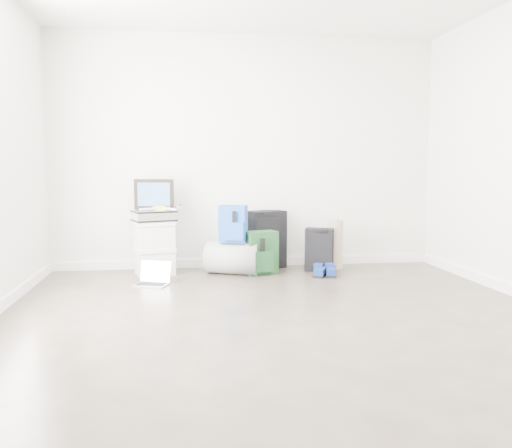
{
  "coord_description": "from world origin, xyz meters",
  "views": [
    {
      "loc": [
        -0.78,
        -3.85,
        1.18
      ],
      "look_at": [
        0.03,
        1.9,
        0.57
      ],
      "focal_mm": 38.0,
      "sensor_mm": 36.0,
      "label": 1
    }
  ],
  "objects": [
    {
      "name": "ground",
      "position": [
        0.0,
        0.0,
        0.0
      ],
      "size": [
        5.0,
        5.0,
        0.0
      ],
      "primitive_type": "plane",
      "color": "#332B25",
      "rests_on": "ground"
    },
    {
      "name": "room_envelope",
      "position": [
        0.0,
        0.02,
        1.72
      ],
      "size": [
        4.52,
        5.02,
        2.71
      ],
      "color": "silver",
      "rests_on": "ground"
    },
    {
      "name": "carry_on",
      "position": [
        0.79,
        2.08,
        0.24
      ],
      "size": [
        0.35,
        0.3,
        0.49
      ],
      "rotation": [
        0.0,
        0.0,
        -0.37
      ],
      "color": "black",
      "rests_on": "ground"
    },
    {
      "name": "duffel_bag",
      "position": [
        -0.2,
        2.05,
        0.18
      ],
      "size": [
        0.67,
        0.56,
        0.36
      ],
      "primitive_type": "cylinder",
      "rotation": [
        0.0,
        1.57,
        -0.42
      ],
      "color": "gray",
      "rests_on": "ground"
    },
    {
      "name": "boxes_stack",
      "position": [
        -1.06,
        2.14,
        0.3
      ],
      "size": [
        0.49,
        0.43,
        0.59
      ],
      "rotation": [
        0.0,
        0.0,
        0.27
      ],
      "color": "silver",
      "rests_on": "ground"
    },
    {
      "name": "large_suitcase",
      "position": [
        0.21,
        2.34,
        0.34
      ],
      "size": [
        0.5,
        0.43,
        0.67
      ],
      "rotation": [
        0.0,
        0.0,
        0.43
      ],
      "color": "black",
      "rests_on": "ground"
    },
    {
      "name": "laptop",
      "position": [
        -1.06,
        1.61,
        0.06
      ],
      "size": [
        0.39,
        0.34,
        0.23
      ],
      "rotation": [
        0.0,
        0.0,
        -0.38
      ],
      "color": "silver",
      "rests_on": "ground"
    },
    {
      "name": "painting",
      "position": [
        -1.06,
        2.24,
        0.88
      ],
      "size": [
        0.44,
        0.14,
        0.34
      ],
      "rotation": [
        0.0,
        0.0,
        -0.26
      ],
      "color": "black",
      "rests_on": "briefcase"
    },
    {
      "name": "rolled_rug",
      "position": [
        1.01,
        2.23,
        0.28
      ],
      "size": [
        0.18,
        0.18,
        0.56
      ],
      "primitive_type": "cylinder",
      "color": "gray",
      "rests_on": "ground"
    },
    {
      "name": "green_backpack",
      "position": [
        0.1,
        1.99,
        0.23
      ],
      "size": [
        0.38,
        0.33,
        0.48
      ],
      "rotation": [
        0.0,
        0.0,
        0.29
      ],
      "color": "#163C1C",
      "rests_on": "ground"
    },
    {
      "name": "blue_backpack",
      "position": [
        -0.2,
        2.01,
        0.55
      ],
      "size": [
        0.33,
        0.29,
        0.41
      ],
      "rotation": [
        0.0,
        0.0,
        -0.32
      ],
      "color": "navy",
      "rests_on": "duffel_bag"
    },
    {
      "name": "briefcase",
      "position": [
        -1.06,
        2.14,
        0.65
      ],
      "size": [
        0.51,
        0.43,
        0.12
      ],
      "primitive_type": "cube",
      "rotation": [
        0.0,
        0.0,
        0.33
      ],
      "color": "#B2B2B7",
      "rests_on": "boxes_stack"
    },
    {
      "name": "drone",
      "position": [
        -0.98,
        2.12,
        0.74
      ],
      "size": [
        0.44,
        0.44,
        0.05
      ],
      "rotation": [
        0.0,
        0.0,
        -0.15
      ],
      "color": "gold",
      "rests_on": "briefcase"
    },
    {
      "name": "shoes",
      "position": [
        0.79,
        1.79,
        0.05
      ],
      "size": [
        0.32,
        0.3,
        0.09
      ],
      "rotation": [
        0.0,
        0.0,
        -0.39
      ],
      "color": "black",
      "rests_on": "ground"
    }
  ]
}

